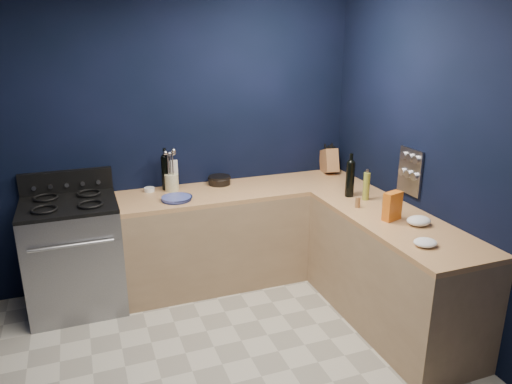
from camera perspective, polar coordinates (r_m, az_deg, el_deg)
name	(u,v)px	position (r m, az deg, el deg)	size (l,w,h in m)	color
wall_back	(171,143)	(4.54, -9.95, 5.66)	(3.50, 0.02, 2.60)	black
wall_right	(463,175)	(3.77, 23.17, 1.88)	(0.02, 3.50, 2.60)	black
cab_back	(245,235)	(4.65, -1.30, -5.04)	(2.30, 0.63, 0.86)	#A0805E
top_back	(245,190)	(4.49, -1.34, 0.24)	(2.30, 0.63, 0.04)	#986439
cab_right	(391,274)	(4.08, 15.53, -9.22)	(0.63, 1.67, 0.86)	#A0805E
top_right	(396,221)	(3.90, 16.08, -3.33)	(0.63, 1.67, 0.04)	#986439
gas_range	(75,257)	(4.41, -20.51, -7.18)	(0.76, 0.66, 0.92)	gray
oven_door	(76,275)	(4.13, -20.42, -9.09)	(0.59, 0.02, 0.42)	black
cooktop	(68,204)	(4.24, -21.21, -1.35)	(0.76, 0.66, 0.03)	black
backguard	(66,182)	(4.50, -21.37, 1.12)	(0.76, 0.06, 0.20)	black
spice_panel	(410,172)	(4.18, 17.65, 2.31)	(0.02, 0.28, 0.38)	gray
wall_outlet	(173,167)	(4.57, -9.75, 2.91)	(0.09, 0.02, 0.13)	white
plate_stack	(176,198)	(4.21, -9.34, -0.75)	(0.25, 0.25, 0.03)	#3D499A
ramekin	(149,190)	(4.48, -12.42, 0.28)	(0.09, 0.09, 0.04)	white
utensil_crock	(172,182)	(4.45, -9.87, 1.11)	(0.12, 0.12, 0.15)	beige
wine_bottle_back	(166,173)	(4.47, -10.56, 2.18)	(0.08, 0.08, 0.31)	black
lemon_basket	(219,180)	(4.59, -4.32, 1.38)	(0.21, 0.21, 0.08)	black
knife_block	(329,161)	(5.02, 8.58, 3.61)	(0.13, 0.22, 0.24)	#98653B
wine_bottle_right	(350,179)	(4.29, 10.98, 1.45)	(0.08, 0.08, 0.31)	black
oil_bottle	(366,186)	(4.24, 12.83, 0.65)	(0.06, 0.06, 0.24)	olive
spice_jar_near	(358,202)	(4.06, 11.85, -1.19)	(0.04, 0.04, 0.09)	olive
spice_jar_far	(385,200)	(4.16, 14.92, -0.93)	(0.05, 0.05, 0.09)	olive
crouton_bag	(392,206)	(3.83, 15.72, -1.60)	(0.15, 0.07, 0.22)	red
towel_front	(419,221)	(3.82, 18.57, -3.22)	(0.19, 0.16, 0.07)	white
towel_end	(425,243)	(3.47, 19.27, -5.62)	(0.16, 0.15, 0.05)	white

